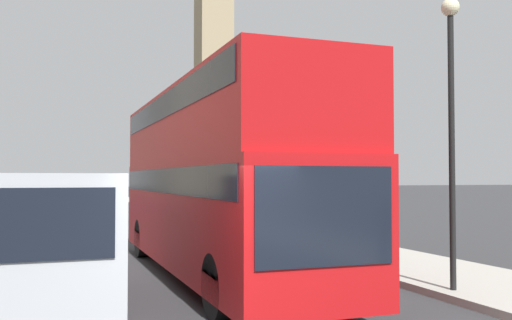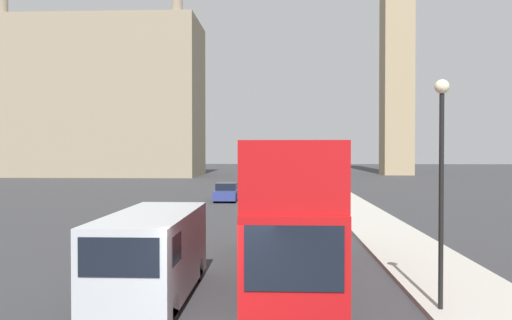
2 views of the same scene
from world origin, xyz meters
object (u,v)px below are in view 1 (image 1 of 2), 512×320
(white_van, at_px, (40,241))
(parked_sedan, at_px, (32,205))
(red_double_decker_bus, at_px, (215,173))
(street_lamp, at_px, (451,97))

(white_van, xyz_separation_m, parked_sedan, (-0.77, 27.45, -0.61))
(red_double_decker_bus, xyz_separation_m, white_van, (-3.84, -2.90, -1.15))
(white_van, bearing_deg, street_lamp, -7.17)
(red_double_decker_bus, bearing_deg, white_van, -142.95)
(street_lamp, relative_size, parked_sedan, 1.31)
(street_lamp, height_order, parked_sedan, street_lamp)
(red_double_decker_bus, distance_m, white_van, 4.95)
(red_double_decker_bus, height_order, street_lamp, street_lamp)
(red_double_decker_bus, relative_size, street_lamp, 2.00)
(red_double_decker_bus, relative_size, white_van, 1.95)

